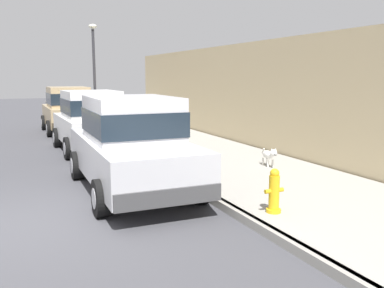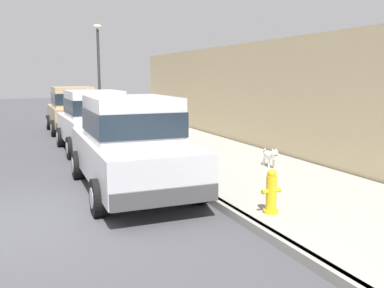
{
  "view_description": "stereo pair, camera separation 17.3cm",
  "coord_description": "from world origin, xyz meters",
  "views": [
    {
      "loc": [
        -0.22,
        -6.88,
        2.32
      ],
      "look_at": [
        3.48,
        1.36,
        0.85
      ],
      "focal_mm": 39.22,
      "sensor_mm": 36.0,
      "label": 1
    },
    {
      "loc": [
        -0.06,
        -6.95,
        2.32
      ],
      "look_at": [
        3.48,
        1.36,
        0.85
      ],
      "focal_mm": 39.22,
      "sensor_mm": 36.0,
      "label": 2
    }
  ],
  "objects": [
    {
      "name": "car_silver_sedan",
      "position": [
        2.07,
        1.21,
        0.98
      ],
      "size": [
        2.1,
        4.63,
        1.92
      ],
      "color": "#BCBCC1",
      "rests_on": "ground"
    },
    {
      "name": "dog_white",
      "position": [
        5.59,
        1.47,
        0.43
      ],
      "size": [
        0.25,
        0.75,
        0.49
      ],
      "color": "white",
      "rests_on": "sidewalk"
    },
    {
      "name": "ground_plane",
      "position": [
        0.0,
        0.0,
        0.0
      ],
      "size": [
        80.0,
        80.0,
        0.0
      ],
      "primitive_type": "plane",
      "color": "#424247"
    },
    {
      "name": "curb",
      "position": [
        3.2,
        0.0,
        0.07
      ],
      "size": [
        0.16,
        64.0,
        0.14
      ],
      "primitive_type": "cube",
      "color": "gray",
      "rests_on": "ground"
    },
    {
      "name": "street_lamp",
      "position": [
        3.55,
        12.11,
        2.91
      ],
      "size": [
        0.36,
        0.36,
        4.42
      ],
      "color": "#2D2D33",
      "rests_on": "sidewalk"
    },
    {
      "name": "car_tan_hatchback",
      "position": [
        2.19,
        10.98,
        0.98
      ],
      "size": [
        1.96,
        3.8,
        1.88
      ],
      "color": "tan",
      "rests_on": "ground"
    },
    {
      "name": "sidewalk",
      "position": [
        5.0,
        0.0,
        0.07
      ],
      "size": [
        3.6,
        64.0,
        0.14
      ],
      "primitive_type": "cube",
      "color": "#99968E",
      "rests_on": "ground"
    },
    {
      "name": "building_facade",
      "position": [
        7.1,
        5.0,
        1.68
      ],
      "size": [
        0.5,
        20.0,
        3.36
      ],
      "primitive_type": "cube",
      "color": "tan",
      "rests_on": "ground"
    },
    {
      "name": "car_white_hatchback",
      "position": [
        2.2,
        6.13,
        0.98
      ],
      "size": [
        2.01,
        3.83,
        1.88
      ],
      "color": "white",
      "rests_on": "ground"
    },
    {
      "name": "fire_hydrant",
      "position": [
        3.65,
        -1.48,
        0.48
      ],
      "size": [
        0.34,
        0.24,
        0.72
      ],
      "color": "gold",
      "rests_on": "sidewalk"
    }
  ]
}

